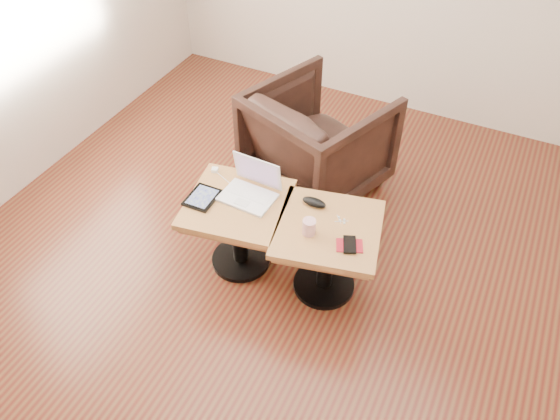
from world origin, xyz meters
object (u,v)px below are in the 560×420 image
at_px(side_table_left, 238,217).
at_px(laptop, 251,189).
at_px(side_table_right, 327,243).
at_px(striped_cup, 309,227).
at_px(armchair, 318,141).

relative_size(side_table_left, laptop, 2.07).
bearing_deg(laptop, side_table_right, -2.69).
distance_m(side_table_left, striped_cup, 0.52).
distance_m(striped_cup, armchair, 1.07).
bearing_deg(armchair, laptop, 105.26).
height_order(side_table_right, striped_cup, striped_cup).
bearing_deg(striped_cup, side_table_right, 48.93).
relative_size(side_table_left, striped_cup, 7.03).
distance_m(side_table_left, armchair, 0.95).
relative_size(side_table_left, armchair, 0.78).
xyz_separation_m(side_table_left, laptop, (0.05, 0.09, 0.18)).
xyz_separation_m(laptop, armchair, (0.08, 0.85, -0.18)).
bearing_deg(laptop, striped_cup, -15.23).
bearing_deg(side_table_right, striped_cup, -143.58).
bearing_deg(side_table_left, laptop, 54.11).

